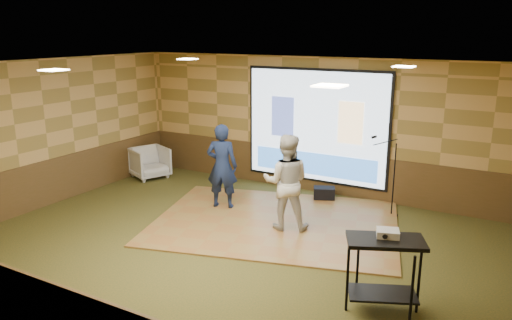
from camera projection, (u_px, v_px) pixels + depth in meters
The scene contains 17 objects.
ground at pixel (234, 247), 8.43m from camera, with size 9.00×9.00×0.00m, color #2C3618.
room_shell at pixel (232, 125), 7.90m from camera, with size 9.04×7.04×3.02m.
wainscot_back at pixel (315, 171), 11.24m from camera, with size 9.00×0.04×0.95m, color #493718.
wainscot_left at pixel (52, 181), 10.45m from camera, with size 0.04×7.00×0.95m, color #493718.
projector_screen at pixel (316, 127), 10.95m from camera, with size 3.32×0.06×2.52m.
downlight_nw at pixel (188, 59), 10.24m from camera, with size 0.32×0.32×0.02m, color beige.
downlight_ne at pixel (404, 67), 8.15m from camera, with size 0.32×0.32×0.02m, color beige.
downlight_sw at pixel (54, 70), 7.47m from camera, with size 0.32×0.32×0.02m, color beige.
downlight_se at pixel (330, 86), 5.37m from camera, with size 0.32×0.32×0.02m, color beige.
dance_floor at pixel (276, 222), 9.48m from camera, with size 4.50×3.43×0.03m, color olive.
player_left at pixel (222, 166), 10.04m from camera, with size 0.63×0.41×1.72m, color #152041.
player_right at pixel (286, 182), 8.94m from camera, with size 0.85×0.66×1.75m, color beige.
av_table at pixel (384, 261), 6.32m from camera, with size 0.96×0.51×1.01m.
projector at pixel (388, 233), 6.31m from camera, with size 0.28×0.23×0.09m, color silver.
mic_stand at pixel (390, 191), 9.76m from camera, with size 0.62×0.25×1.58m.
banquet_chair at pixel (150, 162), 12.29m from camera, with size 0.81×0.84×0.76m, color gray.
duffel_bag at pixel (324, 194), 10.72m from camera, with size 0.45×0.30×0.28m, color black.
Camera 1 is at (4.17, -6.59, 3.56)m, focal length 35.00 mm.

